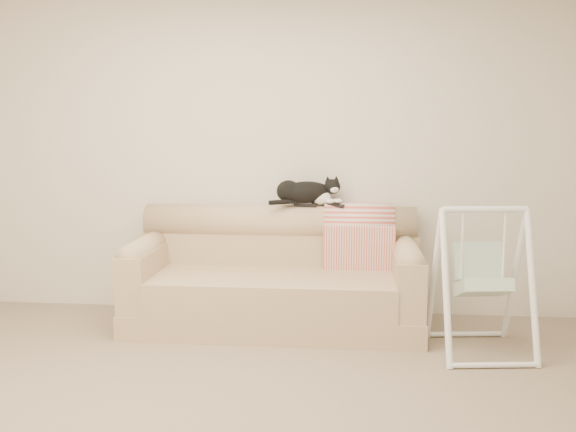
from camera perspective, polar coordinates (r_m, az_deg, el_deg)
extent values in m
plane|color=#7D6C58|center=(3.58, -5.88, -17.25)|extent=(5.00, 5.00, 0.00)
cube|color=beige|center=(5.22, -1.71, 5.55)|extent=(5.00, 0.04, 2.60)
cube|color=beige|center=(1.37, -23.60, -2.35)|extent=(5.00, 0.04, 2.60)
cube|color=tan|center=(4.95, -1.20, -8.84)|extent=(2.20, 0.90, 0.18)
cube|color=tan|center=(4.79, -1.37, -6.82)|extent=(1.80, 0.68, 0.24)
cube|color=tan|center=(5.19, -0.77, -4.16)|extent=(2.20, 0.22, 0.50)
cylinder|color=tan|center=(5.13, -0.78, -0.59)|extent=(2.16, 0.28, 0.28)
cube|color=tan|center=(5.08, -12.41, -5.08)|extent=(0.20, 0.88, 0.42)
cylinder|color=tan|center=(5.04, -12.48, -2.75)|extent=(0.18, 0.84, 0.18)
cube|color=tan|center=(4.86, 10.52, -5.64)|extent=(0.20, 0.88, 0.42)
cylinder|color=tan|center=(4.81, 10.58, -3.21)|extent=(0.18, 0.84, 0.18)
cube|color=black|center=(5.07, 1.57, 1.02)|extent=(0.18, 0.07, 0.02)
cube|color=gray|center=(5.07, 1.57, 1.18)|extent=(0.10, 0.05, 0.01)
cube|color=black|center=(5.03, 4.11, 0.94)|extent=(0.17, 0.12, 0.02)
ellipsoid|color=black|center=(5.07, 1.66, 2.12)|extent=(0.44, 0.29, 0.17)
ellipsoid|color=black|center=(5.06, 0.05, 2.23)|extent=(0.23, 0.22, 0.17)
ellipsoid|color=white|center=(5.07, 2.97, 1.71)|extent=(0.18, 0.14, 0.12)
ellipsoid|color=black|center=(5.07, 3.96, 2.62)|extent=(0.16, 0.16, 0.12)
ellipsoid|color=white|center=(5.02, 4.14, 2.36)|extent=(0.08, 0.07, 0.05)
sphere|color=#BF7272|center=(5.00, 4.20, 2.34)|extent=(0.01, 0.01, 0.01)
cone|color=black|center=(5.07, 3.55, 3.30)|extent=(0.07, 0.07, 0.06)
cone|color=black|center=(5.08, 4.32, 3.31)|extent=(0.05, 0.06, 0.06)
sphere|color=gold|center=(5.02, 3.82, 2.66)|extent=(0.02, 0.02, 0.02)
sphere|color=gold|center=(5.03, 4.32, 2.67)|extent=(0.02, 0.02, 0.02)
ellipsoid|color=white|center=(5.04, 3.80, 1.34)|extent=(0.10, 0.11, 0.04)
ellipsoid|color=white|center=(5.06, 4.42, 1.35)|extent=(0.10, 0.11, 0.04)
cylinder|color=black|center=(4.99, -0.52, 1.26)|extent=(0.21, 0.16, 0.04)
cylinder|color=#CC4A3D|center=(5.10, 6.34, -0.69)|extent=(0.55, 0.33, 0.33)
cube|color=#CC4A3D|center=(4.97, 6.33, -3.27)|extent=(0.55, 0.09, 0.42)
cylinder|color=white|center=(4.29, 13.87, -6.20)|extent=(0.09, 0.35, 0.99)
cylinder|color=white|center=(4.58, 12.85, -5.27)|extent=(0.09, 0.35, 0.99)
cylinder|color=white|center=(4.48, 20.90, -5.91)|extent=(0.09, 0.35, 0.99)
cylinder|color=white|center=(4.75, 19.50, -5.05)|extent=(0.09, 0.35, 0.99)
cylinder|color=white|center=(4.43, 17.09, 0.57)|extent=(0.57, 0.11, 0.04)
cylinder|color=white|center=(4.38, 17.86, -12.50)|extent=(0.57, 0.11, 0.03)
cylinder|color=white|center=(4.92, 15.47, -10.08)|extent=(0.57, 0.11, 0.03)
cube|color=white|center=(4.49, 16.95, -6.10)|extent=(0.36, 0.33, 0.19)
cube|color=white|center=(4.58, 16.51, -3.86)|extent=(0.34, 0.19, 0.26)
cylinder|color=white|center=(4.42, 15.23, -2.44)|extent=(0.02, 0.02, 0.47)
cylinder|color=white|center=(4.51, 18.67, -2.38)|extent=(0.02, 0.02, 0.47)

